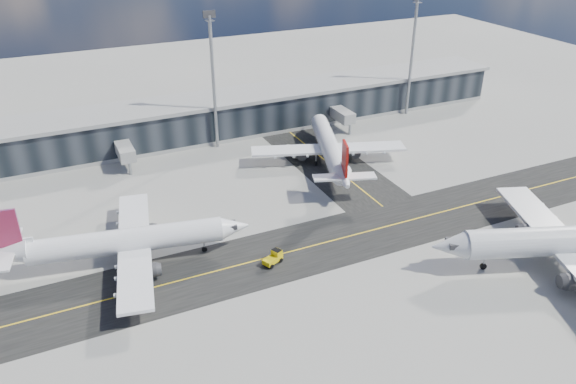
{
  "coord_description": "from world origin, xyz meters",
  "views": [
    {
      "loc": [
        -33.78,
        -61.53,
        48.85
      ],
      "look_at": [
        1.08,
        13.52,
        5.0
      ],
      "focal_mm": 35.0,
      "sensor_mm": 36.0,
      "label": 1
    }
  ],
  "objects_px": {
    "baggage_tug": "(274,257)",
    "service_van": "(293,151)",
    "airliner_redtail": "(330,148)",
    "airliner_af": "(123,242)"
  },
  "relations": [
    {
      "from": "airliner_redtail",
      "to": "baggage_tug",
      "type": "distance_m",
      "value": 36.62
    },
    {
      "from": "airliner_redtail",
      "to": "service_van",
      "type": "distance_m",
      "value": 9.37
    },
    {
      "from": "airliner_af",
      "to": "service_van",
      "type": "relative_size",
      "value": 6.29
    },
    {
      "from": "airliner_redtail",
      "to": "service_van",
      "type": "relative_size",
      "value": 6.12
    },
    {
      "from": "airliner_af",
      "to": "baggage_tug",
      "type": "bearing_deg",
      "value": 75.32
    },
    {
      "from": "baggage_tug",
      "to": "service_van",
      "type": "bearing_deg",
      "value": 125.39
    },
    {
      "from": "baggage_tug",
      "to": "service_van",
      "type": "height_order",
      "value": "baggage_tug"
    },
    {
      "from": "airliner_af",
      "to": "service_van",
      "type": "height_order",
      "value": "airliner_af"
    },
    {
      "from": "baggage_tug",
      "to": "airliner_af",
      "type": "bearing_deg",
      "value": -140.61
    },
    {
      "from": "airliner_redtail",
      "to": "service_van",
      "type": "height_order",
      "value": "airliner_redtail"
    }
  ]
}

